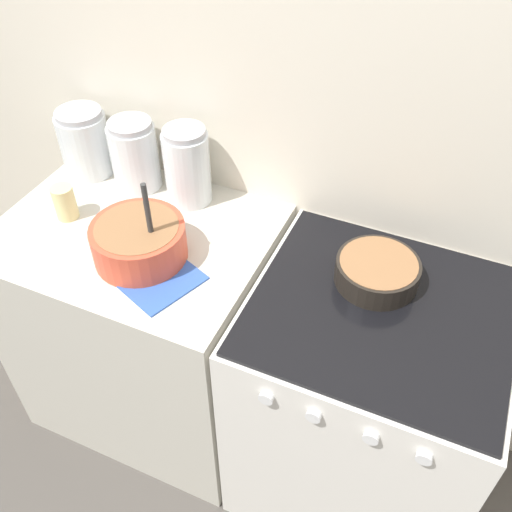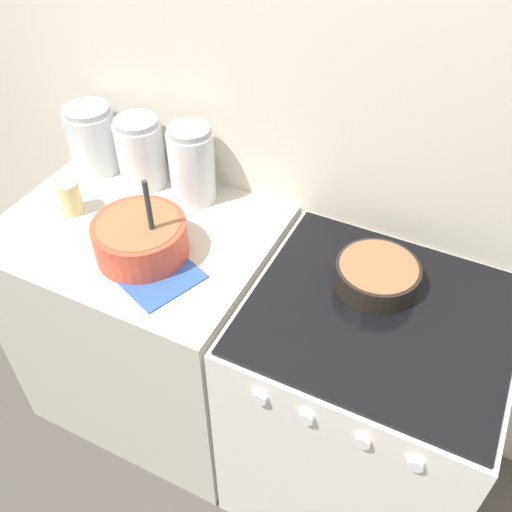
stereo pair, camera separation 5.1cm
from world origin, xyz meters
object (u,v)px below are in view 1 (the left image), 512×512
Objects in this scene: storage_jar_left at (86,146)px; tin_can at (65,202)px; stove at (361,402)px; storage_jar_right at (188,170)px; storage_jar_middle at (135,159)px; mixing_bowl at (139,240)px; baking_pan at (377,271)px.

storage_jar_left is 0.26m from tin_can.
tin_can is (-1.04, -0.02, 0.52)m from stove.
stove is 3.49× the size of storage_jar_right.
storage_jar_middle is 0.92× the size of storage_jar_right.
storage_jar_middle is 0.20m from storage_jar_right.
tin_can is (-0.12, -0.25, -0.05)m from storage_jar_middle.
mixing_bowl is at bearing -89.05° from storage_jar_right.
tin_can is (-0.32, 0.07, -0.01)m from mixing_bowl.
storage_jar_left reaches higher than baking_pan.
tin_can is (-1.00, -0.12, 0.02)m from baking_pan.
stove is at bearing -17.40° from storage_jar_right.
baking_pan is 2.09× the size of tin_can.
mixing_bowl reaches higher than tin_can.
storage_jar_middle is at bearing 180.00° from storage_jar_right.
mixing_bowl is 0.32m from storage_jar_right.
baking_pan is 0.89m from storage_jar_middle.
storage_jar_left is (-1.08, 0.13, 0.06)m from baking_pan.
mixing_bowl is 0.70m from baking_pan.
stove is at bearing 1.01° from tin_can.
mixing_bowl is 0.38m from storage_jar_middle.
baking_pan is at bearing -6.76° from storage_jar_left.
storage_jar_middle reaches higher than tin_can.
storage_jar_right is at bearing 162.60° from stove.
storage_jar_left is at bearing 109.46° from tin_can.
baking_pan is 1.00m from tin_can.
stove is at bearing -13.77° from storage_jar_middle.
mixing_bowl is 1.16× the size of storage_jar_middle.
mixing_bowl is at bearing -56.55° from storage_jar_middle.
mixing_bowl is 0.33m from tin_can.
storage_jar_left is 0.41m from storage_jar_right.
tin_can is at bearing -142.30° from storage_jar_right.
storage_jar_left is (-1.13, 0.23, 0.57)m from stove.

